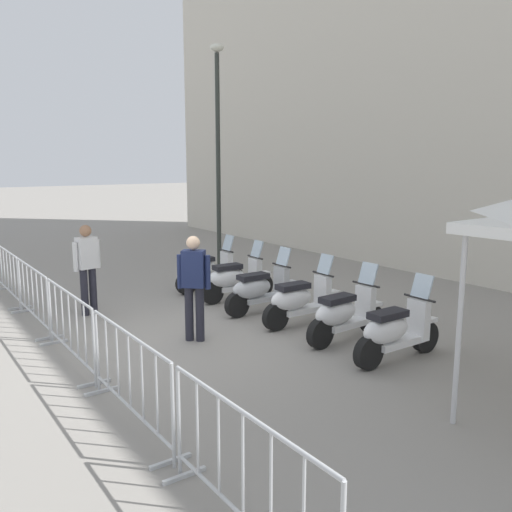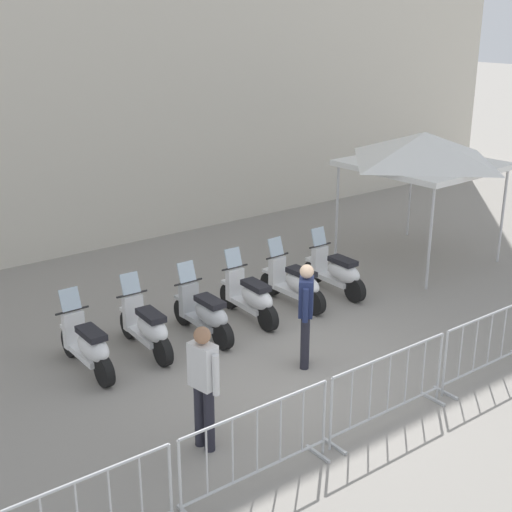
{
  "view_description": "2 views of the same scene",
  "coord_description": "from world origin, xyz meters",
  "px_view_note": "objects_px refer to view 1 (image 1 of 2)",
  "views": [
    {
      "loc": [
        7.4,
        -4.19,
        2.88
      ],
      "look_at": [
        -0.64,
        2.04,
        1.09
      ],
      "focal_mm": 37.34,
      "sensor_mm": 36.0,
      "label": 1
    },
    {
      "loc": [
        -6.93,
        -7.23,
        5.46
      ],
      "look_at": [
        0.82,
        2.12,
        1.19
      ],
      "focal_mm": 49.88,
      "sensor_mm": 36.0,
      "label": 2
    }
  ],
  "objects_px": {
    "motorcycle_4": "(344,314)",
    "street_lamp": "(218,137)",
    "barrier_segment_4": "(243,476)",
    "motorcycle_3": "(300,301)",
    "motorcycle_2": "(260,290)",
    "barrier_segment_0": "(8,275)",
    "officer_near_row_end": "(87,264)",
    "officer_mid_plaza": "(194,282)",
    "barrier_segment_2": "(70,328)",
    "barrier_segment_3": "(130,379)",
    "motorcycle_0": "(207,271)",
    "motorcycle_1": "(235,279)",
    "motorcycle_5": "(395,331)",
    "barrier_segment_1": "(33,296)"
  },
  "relations": [
    {
      "from": "motorcycle_4",
      "to": "street_lamp",
      "type": "xyz_separation_m",
      "value": [
        -6.31,
        1.8,
        3.09
      ]
    },
    {
      "from": "motorcycle_4",
      "to": "barrier_segment_4",
      "type": "bearing_deg",
      "value": -56.08
    },
    {
      "from": "motorcycle_3",
      "to": "motorcycle_4",
      "type": "bearing_deg",
      "value": -1.44
    },
    {
      "from": "motorcycle_2",
      "to": "barrier_segment_0",
      "type": "distance_m",
      "value": 5.47
    },
    {
      "from": "officer_near_row_end",
      "to": "officer_mid_plaza",
      "type": "xyz_separation_m",
      "value": [
        2.55,
        0.8,
        0.0
      ]
    },
    {
      "from": "barrier_segment_4",
      "to": "officer_mid_plaza",
      "type": "distance_m",
      "value": 4.77
    },
    {
      "from": "motorcycle_4",
      "to": "barrier_segment_4",
      "type": "xyz_separation_m",
      "value": [
        2.71,
        -4.03,
        0.07
      ]
    },
    {
      "from": "barrier_segment_2",
      "to": "barrier_segment_3",
      "type": "distance_m",
      "value": 2.25
    },
    {
      "from": "barrier_segment_3",
      "to": "barrier_segment_4",
      "type": "relative_size",
      "value": 1.0
    },
    {
      "from": "motorcycle_4",
      "to": "barrier_segment_0",
      "type": "height_order",
      "value": "motorcycle_4"
    },
    {
      "from": "motorcycle_4",
      "to": "barrier_segment_0",
      "type": "xyz_separation_m",
      "value": [
        -6.29,
        -3.62,
        0.07
      ]
    },
    {
      "from": "motorcycle_0",
      "to": "motorcycle_2",
      "type": "relative_size",
      "value": 1.0
    },
    {
      "from": "officer_mid_plaza",
      "to": "motorcycle_4",
      "type": "bearing_deg",
      "value": 51.13
    },
    {
      "from": "motorcycle_3",
      "to": "barrier_segment_0",
      "type": "relative_size",
      "value": 0.8
    },
    {
      "from": "motorcycle_1",
      "to": "barrier_segment_4",
      "type": "xyz_separation_m",
      "value": [
        5.93,
        -4.15,
        0.07
      ]
    },
    {
      "from": "barrier_segment_4",
      "to": "officer_near_row_end",
      "type": "distance_m",
      "value": 6.93
    },
    {
      "from": "barrier_segment_3",
      "to": "street_lamp",
      "type": "distance_m",
      "value": 9.37
    },
    {
      "from": "motorcycle_1",
      "to": "motorcycle_4",
      "type": "height_order",
      "value": "same"
    },
    {
      "from": "motorcycle_5",
      "to": "motorcycle_4",
      "type": "bearing_deg",
      "value": 176.33
    },
    {
      "from": "motorcycle_5",
      "to": "officer_near_row_end",
      "type": "xyz_separation_m",
      "value": [
        -5.13,
        -2.63,
        0.53
      ]
    },
    {
      "from": "motorcycle_4",
      "to": "street_lamp",
      "type": "bearing_deg",
      "value": 164.05
    },
    {
      "from": "motorcycle_3",
      "to": "barrier_segment_0",
      "type": "height_order",
      "value": "motorcycle_3"
    },
    {
      "from": "motorcycle_3",
      "to": "barrier_segment_3",
      "type": "height_order",
      "value": "motorcycle_3"
    },
    {
      "from": "motorcycle_2",
      "to": "motorcycle_4",
      "type": "distance_m",
      "value": 2.15
    },
    {
      "from": "barrier_segment_1",
      "to": "barrier_segment_2",
      "type": "bearing_deg",
      "value": -2.64
    },
    {
      "from": "motorcycle_2",
      "to": "barrier_segment_4",
      "type": "distance_m",
      "value": 6.29
    },
    {
      "from": "motorcycle_3",
      "to": "street_lamp",
      "type": "relative_size",
      "value": 0.29
    },
    {
      "from": "street_lamp",
      "to": "officer_near_row_end",
      "type": "bearing_deg",
      "value": -63.55
    },
    {
      "from": "barrier_segment_0",
      "to": "barrier_segment_1",
      "type": "distance_m",
      "value": 2.25
    },
    {
      "from": "barrier_segment_1",
      "to": "barrier_segment_4",
      "type": "height_order",
      "value": "same"
    },
    {
      "from": "barrier_segment_0",
      "to": "barrier_segment_1",
      "type": "relative_size",
      "value": 1.0
    },
    {
      "from": "barrier_segment_2",
      "to": "officer_mid_plaza",
      "type": "relative_size",
      "value": 1.25
    },
    {
      "from": "motorcycle_2",
      "to": "motorcycle_3",
      "type": "bearing_deg",
      "value": 3.43
    },
    {
      "from": "motorcycle_0",
      "to": "barrier_segment_0",
      "type": "relative_size",
      "value": 0.8
    },
    {
      "from": "officer_mid_plaza",
      "to": "motorcycle_3",
      "type": "bearing_deg",
      "value": 76.87
    },
    {
      "from": "motorcycle_0",
      "to": "barrier_segment_4",
      "type": "height_order",
      "value": "motorcycle_0"
    },
    {
      "from": "motorcycle_1",
      "to": "motorcycle_3",
      "type": "relative_size",
      "value": 1.0
    },
    {
      "from": "motorcycle_5",
      "to": "officer_mid_plaza",
      "type": "bearing_deg",
      "value": -144.83
    },
    {
      "from": "barrier_segment_0",
      "to": "barrier_segment_2",
      "type": "relative_size",
      "value": 1.0
    },
    {
      "from": "motorcycle_1",
      "to": "motorcycle_5",
      "type": "distance_m",
      "value": 4.28
    },
    {
      "from": "barrier_segment_1",
      "to": "street_lamp",
      "type": "xyz_separation_m",
      "value": [
        -2.27,
        5.53,
        3.02
      ]
    },
    {
      "from": "motorcycle_0",
      "to": "motorcycle_1",
      "type": "distance_m",
      "value": 1.07
    },
    {
      "from": "street_lamp",
      "to": "officer_mid_plaza",
      "type": "relative_size",
      "value": 3.4
    },
    {
      "from": "motorcycle_1",
      "to": "barrier_segment_1",
      "type": "distance_m",
      "value": 3.92
    },
    {
      "from": "motorcycle_1",
      "to": "barrier_segment_3",
      "type": "relative_size",
      "value": 0.8
    },
    {
      "from": "motorcycle_0",
      "to": "officer_near_row_end",
      "type": "relative_size",
      "value": 1.0
    },
    {
      "from": "barrier_segment_0",
      "to": "barrier_segment_1",
      "type": "height_order",
      "value": "same"
    },
    {
      "from": "motorcycle_0",
      "to": "barrier_segment_4",
      "type": "bearing_deg",
      "value": -30.7
    },
    {
      "from": "motorcycle_0",
      "to": "motorcycle_5",
      "type": "height_order",
      "value": "same"
    },
    {
      "from": "motorcycle_1",
      "to": "barrier_segment_2",
      "type": "distance_m",
      "value": 4.19
    }
  ]
}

